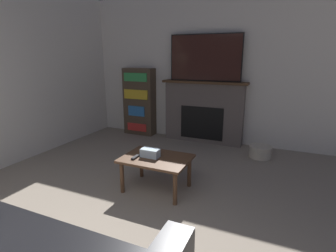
# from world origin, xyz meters

# --- Properties ---
(wall_back) EXTENTS (5.89, 0.06, 2.70)m
(wall_back) POSITION_xyz_m (0.00, 4.65, 1.35)
(wall_back) COLOR silver
(wall_back) RESTS_ON ground_plane
(wall_side) EXTENTS (0.06, 5.62, 2.70)m
(wall_side) POSITION_xyz_m (-2.47, 2.31, 1.35)
(wall_side) COLOR silver
(wall_side) RESTS_ON ground_plane
(fireplace) EXTENTS (1.57, 0.28, 1.15)m
(fireplace) POSITION_xyz_m (-0.13, 4.51, 0.58)
(fireplace) COLOR #605651
(fireplace) RESTS_ON ground_plane
(tv) EXTENTS (1.31, 0.03, 0.82)m
(tv) POSITION_xyz_m (-0.13, 4.49, 1.56)
(tv) COLOR black
(tv) RESTS_ON fireplace
(coffee_table) EXTENTS (0.80, 0.59, 0.42)m
(coffee_table) POSITION_xyz_m (-0.11, 2.45, 0.36)
(coffee_table) COLOR brown
(coffee_table) RESTS_ON ground_plane
(tissue_box) EXTENTS (0.22, 0.12, 0.10)m
(tissue_box) POSITION_xyz_m (-0.18, 2.44, 0.47)
(tissue_box) COLOR silver
(tissue_box) RESTS_ON coffee_table
(remote_control) EXTENTS (0.04, 0.15, 0.02)m
(remote_control) POSITION_xyz_m (-0.33, 2.34, 0.43)
(remote_control) COLOR black
(remote_control) RESTS_ON coffee_table
(bookshelf) EXTENTS (0.64, 0.29, 1.36)m
(bookshelf) POSITION_xyz_m (-1.50, 4.48, 0.68)
(bookshelf) COLOR #4C3D2D
(bookshelf) RESTS_ON ground_plane
(storage_basket) EXTENTS (0.35, 0.35, 0.19)m
(storage_basket) POSITION_xyz_m (0.96, 4.07, 0.10)
(storage_basket) COLOR #BCB29E
(storage_basket) RESTS_ON ground_plane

